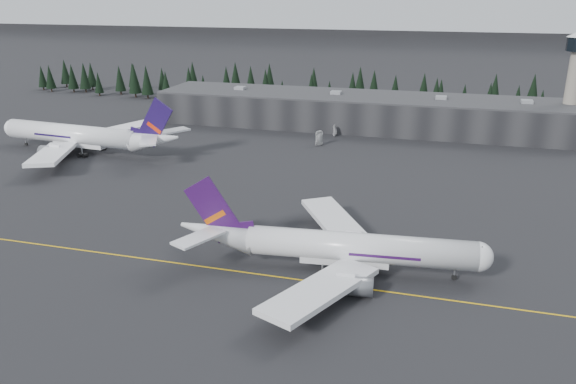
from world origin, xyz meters
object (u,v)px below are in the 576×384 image
(terminal, at_px, (361,111))
(jet_main, at_px, (332,246))
(jet_parked, at_px, (87,136))
(gse_vehicle_b, at_px, (335,134))
(control_tower, at_px, (576,73))
(gse_vehicle_a, at_px, (319,143))

(terminal, distance_m, jet_main, 122.07)
(jet_parked, xyz_separation_m, gse_vehicle_b, (74.41, 44.42, -4.98))
(terminal, distance_m, jet_parked, 101.92)
(terminal, xyz_separation_m, control_tower, (75.00, 3.00, 17.11))
(jet_parked, bearing_deg, gse_vehicle_b, -144.69)
(terminal, height_order, control_tower, control_tower)
(jet_main, distance_m, gse_vehicle_b, 105.81)
(jet_parked, relative_size, gse_vehicle_b, 16.03)
(jet_main, height_order, gse_vehicle_a, jet_main)
(control_tower, xyz_separation_m, gse_vehicle_a, (-84.42, -34.96, -22.65))
(control_tower, xyz_separation_m, jet_main, (-61.69, -124.33, -18.43))
(control_tower, distance_m, jet_parked, 169.85)
(jet_main, distance_m, gse_vehicle_a, 92.31)
(jet_parked, xyz_separation_m, gse_vehicle_a, (71.55, 29.95, -4.96))
(terminal, distance_m, gse_vehicle_a, 33.78)
(terminal, bearing_deg, gse_vehicle_b, -110.53)
(terminal, bearing_deg, control_tower, 2.29)
(control_tower, distance_m, gse_vehicle_a, 94.14)
(jet_main, distance_m, jet_parked, 111.44)
(control_tower, relative_size, gse_vehicle_a, 6.96)
(terminal, distance_m, gse_vehicle_b, 19.49)
(terminal, xyz_separation_m, gse_vehicle_a, (-9.42, -31.96, -5.55))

